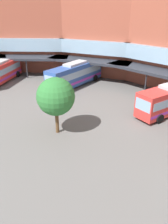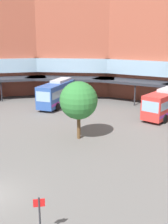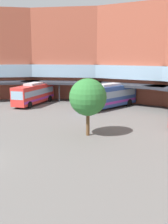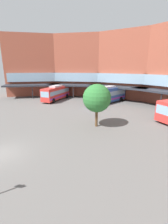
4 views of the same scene
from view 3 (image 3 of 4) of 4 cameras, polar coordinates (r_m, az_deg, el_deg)
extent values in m
cube|color=#9E4C38|center=(50.68, 10.57, 11.65)|extent=(15.76, 10.97, 16.62)
cube|color=#8CADC6|center=(50.20, 10.19, 8.25)|extent=(14.50, 10.65, 2.33)
cube|color=#282B33|center=(46.31, 8.09, 5.56)|extent=(15.02, 9.11, 0.40)
cylinder|color=#2D2D33|center=(45.07, 7.21, 3.28)|extent=(0.20, 0.20, 3.32)
cube|color=#9E4C38|center=(54.61, -3.44, 11.81)|extent=(14.71, 14.38, 16.62)
cube|color=#8CADC6|center=(54.11, -3.55, 8.64)|extent=(13.82, 13.55, 2.33)
cube|color=#282B33|center=(50.00, -4.69, 6.08)|extent=(13.33, 12.93, 0.40)
cylinder|color=#2D2D33|center=(48.65, -5.13, 3.95)|extent=(0.20, 0.20, 3.32)
cube|color=#8CADC6|center=(56.18, -17.00, 8.28)|extent=(11.17, 14.53, 2.33)
cube|color=#2D519E|center=(43.16, 5.09, 3.31)|extent=(4.15, 11.84, 3.14)
cube|color=#8CADC6|center=(43.11, 5.10, 3.80)|extent=(4.09, 11.16, 1.01)
cube|color=purple|center=(43.30, 5.07, 2.15)|extent=(4.14, 11.62, 0.38)
cube|color=#8CADC6|center=(38.88, -0.31, 2.98)|extent=(2.11, 0.44, 1.38)
cube|color=#B2B2B7|center=(42.94, 5.13, 5.62)|extent=(2.30, 4.39, 0.36)
cylinder|color=black|center=(39.67, 2.76, 0.58)|extent=(0.46, 1.13, 1.10)
cylinder|color=black|center=(41.27, 0.28, 1.03)|extent=(0.46, 1.13, 1.10)
cylinder|color=black|center=(45.77, 9.38, 1.94)|extent=(0.46, 1.13, 1.10)
cylinder|color=black|center=(47.17, 6.99, 2.30)|extent=(0.46, 1.13, 1.10)
cube|color=red|center=(47.23, -10.35, 3.76)|extent=(7.56, 9.77, 2.94)
cube|color=#8CADC6|center=(47.18, -10.36, 4.19)|extent=(7.27, 9.29, 0.94)
cube|color=purple|center=(47.35, -10.31, 2.78)|extent=(7.47, 9.62, 0.35)
cube|color=#8CADC6|center=(42.99, -13.72, 3.32)|extent=(1.84, 1.27, 1.29)
cube|color=#B2B2B7|center=(47.04, -10.42, 5.75)|extent=(3.41, 3.97, 0.36)
cylinder|color=black|center=(43.90, -11.18, 1.46)|extent=(0.85, 1.08, 1.10)
cylinder|color=black|center=(45.19, -13.80, 1.63)|extent=(0.85, 1.08, 1.10)
cylinder|color=black|center=(49.82, -7.10, 2.80)|extent=(0.85, 1.08, 1.10)
cylinder|color=black|center=(50.95, -9.53, 2.92)|extent=(0.85, 1.08, 1.10)
cylinder|color=brown|center=(28.42, 0.80, -1.96)|extent=(0.36, 0.36, 2.97)
sphere|color=#2D7233|center=(27.93, 0.82, 3.10)|extent=(3.82, 3.82, 3.82)
camera|label=1|loc=(7.37, 3.14, 46.17)|focal=37.39mm
camera|label=2|loc=(10.70, -78.01, 14.06)|focal=44.86mm
camera|label=4|loc=(6.59, -10.14, 10.68)|focal=25.54mm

